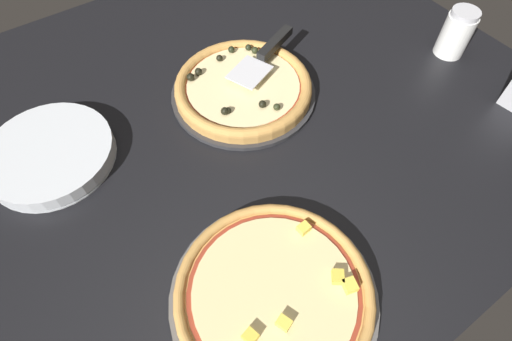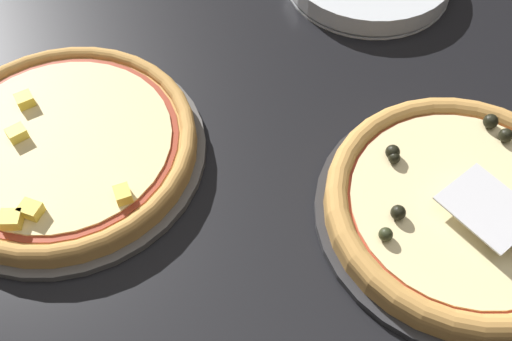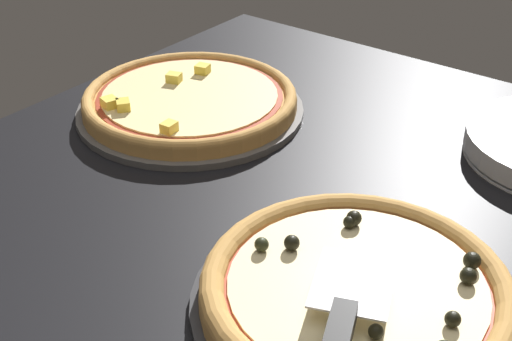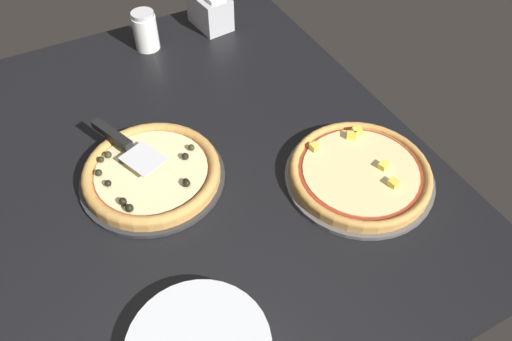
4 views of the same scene
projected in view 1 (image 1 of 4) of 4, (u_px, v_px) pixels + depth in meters
The scene contains 8 objects.
ground_plane at pixel (258, 107), 93.27cm from camera, with size 128.39×119.86×3.60cm, color black.
pizza_pan_front at pixel (244, 93), 92.57cm from camera, with size 33.31×33.31×1.00cm, color #2D2D30.
pizza_front at pixel (243, 87), 90.91cm from camera, with size 31.31×31.31×4.08cm.
pizza_pan_back at pixel (274, 297), 65.67cm from camera, with size 34.35×34.35×1.00cm, color #565451.
pizza_back at pixel (274, 293), 64.06cm from camera, with size 32.29×32.29×3.65cm.
serving_spatula at pixel (270, 49), 93.25cm from camera, with size 21.95×12.52×2.00cm.
plate_stack at pixel (50, 154), 80.89cm from camera, with size 25.55×25.55×3.50cm.
parmesan_shaker at pixel (456, 33), 96.91cm from camera, with size 7.15×7.15×11.75cm.
Camera 1 is at (37.81, 53.41, 66.32)cm, focal length 28.00 mm.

